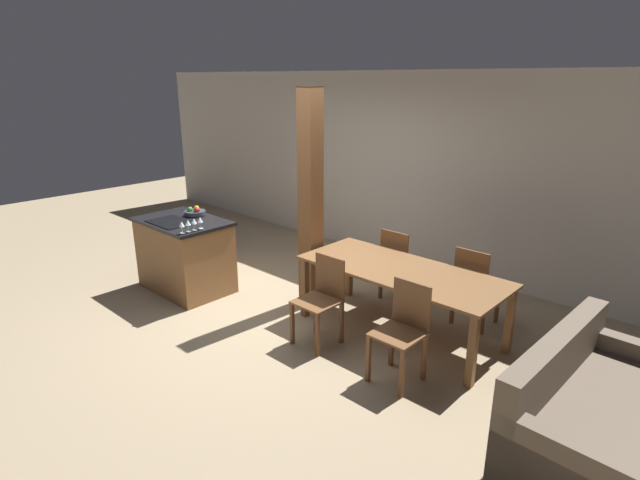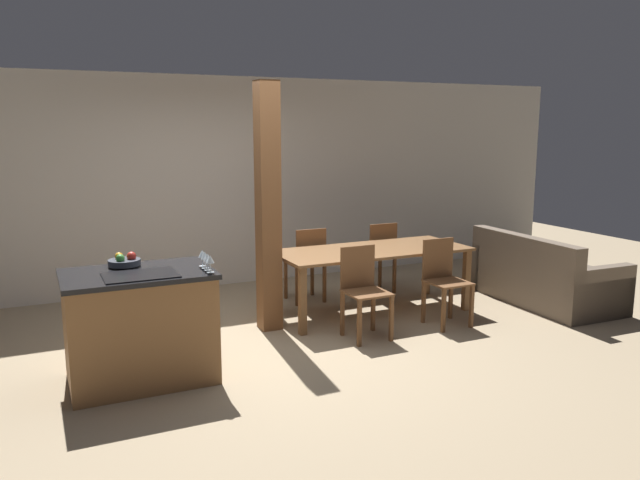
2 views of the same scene
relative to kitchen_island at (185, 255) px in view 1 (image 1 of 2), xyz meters
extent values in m
plane|color=#9E896B|center=(1.26, 0.31, -0.46)|extent=(16.00, 16.00, 0.00)
cube|color=beige|center=(1.26, 2.83, 0.89)|extent=(11.20, 0.08, 2.70)
cube|color=olive|center=(0.00, 0.00, -0.02)|extent=(1.14, 0.75, 0.88)
cube|color=black|center=(0.00, 0.00, 0.44)|extent=(1.18, 0.79, 0.04)
cube|color=black|center=(0.00, -0.15, 0.46)|extent=(0.56, 0.40, 0.01)
cylinder|color=#383D47|center=(-0.07, 0.23, 0.49)|extent=(0.26, 0.26, 0.05)
sphere|color=red|center=(-0.01, 0.23, 0.54)|extent=(0.08, 0.08, 0.08)
sphere|color=gold|center=(-0.10, 0.28, 0.54)|extent=(0.07, 0.07, 0.07)
sphere|color=#3D8E38|center=(-0.10, 0.19, 0.54)|extent=(0.07, 0.07, 0.07)
cylinder|color=silver|center=(0.51, -0.32, 0.47)|extent=(0.06, 0.06, 0.00)
cylinder|color=silver|center=(0.51, -0.32, 0.51)|extent=(0.01, 0.01, 0.07)
cone|color=silver|center=(0.51, -0.32, 0.58)|extent=(0.07, 0.07, 0.06)
cylinder|color=silver|center=(0.51, -0.24, 0.47)|extent=(0.06, 0.06, 0.00)
cylinder|color=silver|center=(0.51, -0.24, 0.51)|extent=(0.01, 0.01, 0.07)
cone|color=silver|center=(0.51, -0.24, 0.58)|extent=(0.07, 0.07, 0.06)
cylinder|color=silver|center=(0.51, -0.16, 0.47)|extent=(0.06, 0.06, 0.00)
cylinder|color=silver|center=(0.51, -0.16, 0.51)|extent=(0.01, 0.01, 0.07)
cone|color=silver|center=(0.51, -0.16, 0.58)|extent=(0.07, 0.07, 0.06)
cylinder|color=silver|center=(0.51, -0.08, 0.47)|extent=(0.06, 0.06, 0.00)
cylinder|color=silver|center=(0.51, -0.08, 0.51)|extent=(0.01, 0.01, 0.07)
cone|color=silver|center=(0.51, -0.08, 0.58)|extent=(0.07, 0.07, 0.06)
cube|color=brown|center=(2.67, 0.87, 0.25)|extent=(2.16, 0.91, 0.03)
cube|color=brown|center=(1.65, 0.48, -0.11)|extent=(0.07, 0.07, 0.70)
cube|color=brown|center=(3.68, 0.48, -0.11)|extent=(0.07, 0.07, 0.70)
cube|color=brown|center=(1.65, 1.26, -0.11)|extent=(0.07, 0.07, 0.70)
cube|color=brown|center=(3.68, 1.26, -0.11)|extent=(0.07, 0.07, 0.70)
cube|color=brown|center=(2.18, 0.11, 0.00)|extent=(0.40, 0.40, 0.02)
cube|color=brown|center=(2.18, 0.30, 0.22)|extent=(0.38, 0.02, 0.42)
cube|color=brown|center=(2.01, -0.06, -0.24)|extent=(0.04, 0.04, 0.45)
cube|color=brown|center=(2.36, -0.06, -0.24)|extent=(0.04, 0.04, 0.45)
cube|color=brown|center=(2.01, 0.29, -0.24)|extent=(0.04, 0.04, 0.45)
cube|color=brown|center=(2.36, 0.29, -0.24)|extent=(0.04, 0.04, 0.45)
cube|color=brown|center=(3.15, 0.11, 0.00)|extent=(0.40, 0.40, 0.02)
cube|color=brown|center=(3.15, 0.30, 0.22)|extent=(0.38, 0.02, 0.42)
cube|color=brown|center=(2.98, -0.06, -0.24)|extent=(0.04, 0.04, 0.45)
cube|color=brown|center=(3.33, -0.06, -0.24)|extent=(0.04, 0.04, 0.45)
cube|color=brown|center=(2.98, 0.29, -0.24)|extent=(0.04, 0.04, 0.45)
cube|color=brown|center=(3.33, 0.29, -0.24)|extent=(0.04, 0.04, 0.45)
cube|color=brown|center=(2.18, 1.63, 0.00)|extent=(0.40, 0.40, 0.02)
cube|color=brown|center=(2.18, 1.44, 0.22)|extent=(0.38, 0.02, 0.42)
cube|color=brown|center=(2.36, 1.80, -0.24)|extent=(0.04, 0.04, 0.45)
cube|color=brown|center=(2.01, 1.80, -0.24)|extent=(0.04, 0.04, 0.45)
cube|color=brown|center=(2.36, 1.45, -0.24)|extent=(0.04, 0.04, 0.45)
cube|color=brown|center=(2.01, 1.45, -0.24)|extent=(0.04, 0.04, 0.45)
cube|color=brown|center=(3.15, 1.63, 0.00)|extent=(0.40, 0.40, 0.02)
cube|color=brown|center=(3.15, 1.44, 0.22)|extent=(0.38, 0.02, 0.42)
cube|color=brown|center=(3.33, 1.80, -0.24)|extent=(0.04, 0.04, 0.45)
cube|color=brown|center=(2.98, 1.80, -0.24)|extent=(0.04, 0.04, 0.45)
cube|color=brown|center=(3.33, 1.45, -0.24)|extent=(0.04, 0.04, 0.45)
cube|color=brown|center=(2.98, 1.45, -0.24)|extent=(0.04, 0.04, 0.45)
cube|color=brown|center=(4.76, 0.34, -0.24)|extent=(0.94, 1.74, 0.45)
cube|color=brown|center=(4.39, 0.35, 0.18)|extent=(0.21, 1.72, 0.38)
cube|color=brown|center=(4.73, -0.45, -0.17)|extent=(0.90, 0.17, 0.59)
cube|color=brown|center=(4.78, 1.12, -0.17)|extent=(0.90, 0.17, 0.59)
cube|color=brown|center=(1.43, 0.82, 0.79)|extent=(0.21, 0.21, 2.51)
camera|label=1|loc=(5.30, -3.19, 2.14)|focal=28.00mm
camera|label=2|loc=(-0.74, -5.04, 1.60)|focal=35.00mm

